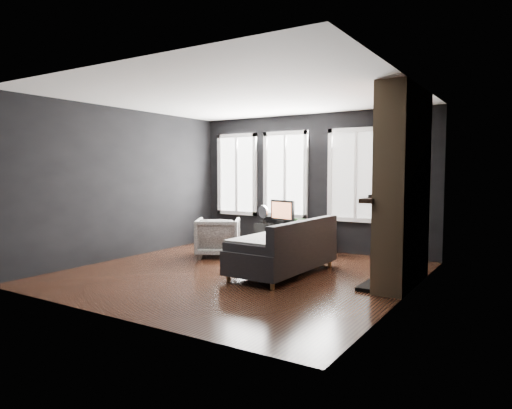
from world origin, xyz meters
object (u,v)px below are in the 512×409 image
Objects in this scene: monitor at (282,210)px; book at (317,220)px; armchair at (218,235)px; mug at (313,223)px; mantel_vase at (394,189)px; sofa at (283,246)px; media_console at (292,237)px.

monitor is 0.75m from book.
mug is at bearing -167.06° from armchair.
armchair is at bearing -178.03° from mantel_vase.
monitor is at bearing -173.48° from book.
sofa is 2.17m from monitor.
armchair is at bearing -135.99° from book.
sofa is 11.17× the size of mantel_vase.
monitor is 0.70m from mug.
media_console is at bearing -175.39° from book.
media_console is 0.57m from monitor.
mug is 0.55× the size of book.
media_console is 2.49× the size of monitor.
media_console is at bearing 25.76° from monitor.
mantel_vase reaches higher than sofa.
armchair is at bearing -103.32° from monitor.
sofa is 1.91m from mug.
armchair reaches higher than book.
monitor is (-0.21, -0.04, 0.53)m from media_console.
sofa is at bearing -78.52° from mug.
monitor reaches higher than media_console.
book is (-0.32, 1.95, 0.20)m from sofa.
armchair is 6.63× the size of mug.
monitor is 5.11× the size of mug.
mantel_vase reaches higher than monitor.
mantel_vase is (1.48, 0.72, 0.89)m from sofa.
media_console is 12.73× the size of mug.
sofa is 1.32× the size of media_console.
sofa is 3.28× the size of monitor.
mug reaches higher than media_console.
sofa is 1.98m from book.
mantel_vase reaches higher than book.
monitor is at bearing -179.78° from mug.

